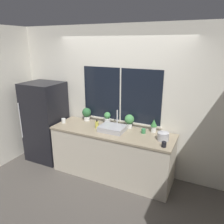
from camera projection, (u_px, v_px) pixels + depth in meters
name	position (u px, v px, depth m)	size (l,w,h in m)	color
ground_plane	(104.00, 184.00, 3.85)	(14.00, 14.00, 0.00)	#4C4742
wall_back	(121.00, 101.00, 4.08)	(8.00, 0.09, 2.70)	silver
wall_left	(55.00, 85.00, 5.62)	(0.06, 7.00, 2.70)	silver
counter	(112.00, 153.00, 4.00)	(2.22, 0.70, 0.89)	beige
refrigerator	(46.00, 122.00, 4.53)	(0.74, 0.68, 1.63)	black
sink	(112.00, 128.00, 3.86)	(0.44, 0.40, 0.33)	#ADADB2
potted_plant_far_left	(87.00, 113.00, 4.34)	(0.18, 0.18, 0.26)	white
potted_plant_center_left	(107.00, 118.00, 4.15)	(0.12, 0.12, 0.24)	white
potted_plant_center_right	(129.00, 120.00, 3.96)	(0.17, 0.17, 0.25)	white
potted_plant_far_right	(154.00, 125.00, 3.78)	(0.11, 0.11, 0.23)	white
soap_bottle	(97.00, 125.00, 3.97)	(0.06, 0.06, 0.16)	#DBD14C
mug_white	(64.00, 121.00, 4.23)	(0.08, 0.08, 0.09)	white
mug_black	(164.00, 144.00, 3.26)	(0.07, 0.07, 0.08)	black
mug_green	(143.00, 131.00, 3.75)	(0.07, 0.07, 0.08)	#38844C
kettle	(163.00, 136.00, 3.48)	(0.18, 0.18, 0.14)	#B2B2B7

